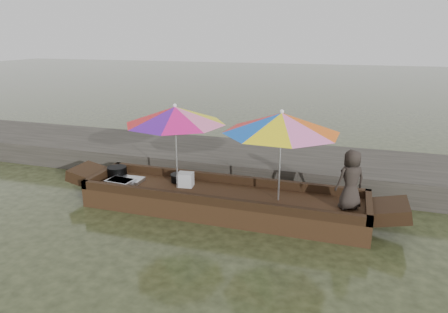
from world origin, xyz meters
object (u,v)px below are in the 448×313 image
(boat_hull, at_px, (222,202))
(cooking_pot, at_px, (117,172))
(charcoal_grill, at_px, (179,178))
(tray_crayfish, at_px, (120,182))
(supply_bag, at_px, (186,180))
(tray_scallop, at_px, (130,180))
(vendor, at_px, (351,180))
(umbrella_stern, at_px, (280,156))
(umbrella_bow, at_px, (176,147))

(boat_hull, height_order, cooking_pot, cooking_pot)
(charcoal_grill, bearing_deg, cooking_pot, -175.29)
(cooking_pot, relative_size, tray_crayfish, 0.76)
(charcoal_grill, xyz_separation_m, supply_bag, (0.22, -0.19, 0.06))
(boat_hull, relative_size, tray_scallop, 10.08)
(vendor, bearing_deg, boat_hull, -32.87)
(tray_scallop, bearing_deg, supply_bag, 4.59)
(vendor, bearing_deg, tray_crayfish, -30.56)
(cooking_pot, height_order, umbrella_stern, umbrella_stern)
(charcoal_grill, relative_size, umbrella_stern, 0.15)
(umbrella_bow, bearing_deg, cooking_pot, 172.09)
(tray_scallop, relative_size, umbrella_stern, 0.26)
(tray_crayfish, bearing_deg, cooking_pot, 129.08)
(supply_bag, xyz_separation_m, umbrella_bow, (-0.11, -0.11, 0.65))
(cooking_pot, distance_m, charcoal_grill, 1.29)
(umbrella_stern, bearing_deg, umbrella_bow, 180.00)
(cooking_pot, relative_size, umbrella_stern, 0.20)
(vendor, xyz_separation_m, umbrella_bow, (-3.01, -0.00, 0.28))
(charcoal_grill, relative_size, umbrella_bow, 0.16)
(tray_scallop, relative_size, vendor, 0.50)
(boat_hull, height_order, tray_scallop, tray_scallop)
(boat_hull, height_order, charcoal_grill, charcoal_grill)
(tray_scallop, height_order, vendor, vendor)
(cooking_pot, bearing_deg, supply_bag, -3.03)
(boat_hull, distance_m, cooking_pot, 2.28)
(tray_scallop, bearing_deg, vendor, -0.28)
(cooking_pot, relative_size, vendor, 0.38)
(cooking_pot, xyz_separation_m, umbrella_stern, (3.26, -0.19, 0.68))
(umbrella_bow, bearing_deg, tray_scallop, 178.65)
(boat_hull, height_order, vendor, vendor)
(tray_crayfish, relative_size, umbrella_stern, 0.26)
(supply_bag, relative_size, umbrella_bow, 0.16)
(tray_crayfish, height_order, vendor, vendor)
(tray_scallop, xyz_separation_m, umbrella_stern, (2.87, -0.02, 0.74))
(charcoal_grill, xyz_separation_m, umbrella_stern, (1.98, -0.30, 0.71))
(umbrella_bow, bearing_deg, tray_crayfish, -171.21)
(tray_scallop, bearing_deg, umbrella_bow, -1.35)
(boat_hull, bearing_deg, tray_scallop, 179.27)
(umbrella_stern, bearing_deg, tray_scallop, 179.53)
(charcoal_grill, xyz_separation_m, umbrella_bow, (0.11, -0.30, 0.71))
(umbrella_bow, distance_m, umbrella_stern, 1.86)
(charcoal_grill, bearing_deg, umbrella_stern, -8.61)
(charcoal_grill, bearing_deg, supply_bag, -39.93)
(tray_crayfish, relative_size, supply_bag, 1.78)
(tray_crayfish, xyz_separation_m, vendor, (4.10, 0.17, 0.45))
(supply_bag, height_order, umbrella_bow, umbrella_bow)
(boat_hull, xyz_separation_m, tray_scallop, (-1.87, 0.02, 0.21))
(tray_crayfish, distance_m, charcoal_grill, 1.09)
(charcoal_grill, bearing_deg, boat_hull, -17.08)
(tray_scallop, distance_m, vendor, 4.04)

